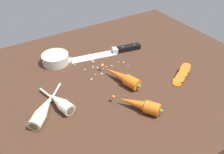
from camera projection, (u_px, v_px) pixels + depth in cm
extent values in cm
cube|color=#42281C|center=(109.00, 82.00, 95.04)|extent=(120.00, 90.00, 4.00)
cube|color=silver|center=(93.00, 56.00, 105.65)|extent=(20.47, 8.09, 0.50)
cone|color=silver|center=(68.00, 61.00, 102.47)|extent=(3.69, 4.45, 3.96)
cube|color=silver|center=(115.00, 50.00, 107.98)|extent=(2.52, 3.26, 2.20)
cube|color=black|center=(128.00, 48.00, 109.82)|extent=(11.33, 4.82, 2.20)
sphere|color=silver|center=(123.00, 47.00, 108.37)|extent=(0.50, 0.50, 0.50)
sphere|color=silver|center=(134.00, 45.00, 109.96)|extent=(0.50, 0.50, 0.50)
cylinder|color=orange|center=(132.00, 82.00, 87.94)|extent=(5.49, 6.35, 4.20)
cone|color=orange|center=(118.00, 75.00, 91.49)|extent=(7.32, 13.61, 3.99)
sphere|color=orange|center=(102.00, 66.00, 96.32)|extent=(1.20, 1.20, 1.20)
cylinder|color=#5B7F3D|center=(139.00, 86.00, 86.13)|extent=(1.42, 1.28, 1.20)
cylinder|color=orange|center=(152.00, 108.00, 77.29)|extent=(6.13, 6.28, 4.20)
cone|color=orange|center=(135.00, 103.00, 79.17)|extent=(9.66, 11.67, 3.99)
sphere|color=orange|center=(113.00, 97.00, 81.74)|extent=(1.20, 1.20, 1.20)
cylinder|color=#5B7F3D|center=(161.00, 111.00, 76.30)|extent=(1.55, 1.50, 1.20)
cylinder|color=beige|center=(37.00, 120.00, 73.31)|extent=(6.38, 6.45, 4.00)
cone|color=beige|center=(47.00, 104.00, 78.86)|extent=(8.89, 9.24, 3.80)
cylinder|color=beige|center=(55.00, 92.00, 85.09)|extent=(7.09, 7.70, 0.70)
cylinder|color=brown|center=(34.00, 127.00, 71.31)|extent=(2.27, 2.11, 2.80)
cylinder|color=beige|center=(67.00, 108.00, 77.69)|extent=(4.89, 4.90, 4.00)
cone|color=beige|center=(56.00, 99.00, 80.78)|extent=(5.49, 7.88, 3.80)
cylinder|color=beige|center=(47.00, 94.00, 84.48)|extent=(2.64, 7.66, 0.70)
cylinder|color=brown|center=(70.00, 111.00, 76.58)|extent=(2.78, 1.00, 2.80)
cylinder|color=orange|center=(177.00, 83.00, 90.57)|extent=(3.48, 3.48, 0.70)
cylinder|color=orange|center=(177.00, 81.00, 91.04)|extent=(3.38, 3.28, 1.85)
cylinder|color=orange|center=(180.00, 79.00, 91.60)|extent=(3.71, 3.60, 1.91)
cylinder|color=orange|center=(180.00, 78.00, 91.96)|extent=(3.62, 3.46, 2.43)
cylinder|color=orange|center=(181.00, 75.00, 92.65)|extent=(3.51, 3.38, 2.06)
cylinder|color=orange|center=(183.00, 74.00, 92.94)|extent=(3.55, 3.45, 1.88)
cylinder|color=orange|center=(183.00, 72.00, 93.68)|extent=(3.36, 3.27, 1.76)
cylinder|color=orange|center=(185.00, 70.00, 94.29)|extent=(3.76, 3.65, 1.98)
cylinder|color=orange|center=(185.00, 68.00, 94.73)|extent=(3.63, 3.53, 1.89)
cylinder|color=orange|center=(186.00, 66.00, 95.35)|extent=(3.42, 3.33, 1.79)
cylinder|color=beige|center=(55.00, 59.00, 100.87)|extent=(11.00, 11.00, 4.00)
cylinder|color=#ABA392|center=(55.00, 58.00, 100.58)|extent=(8.80, 8.80, 2.80)
sphere|color=beige|center=(91.00, 79.00, 92.64)|extent=(0.77, 0.77, 0.77)
sphere|color=beige|center=(93.00, 60.00, 103.41)|extent=(0.69, 0.69, 0.69)
sphere|color=beige|center=(90.00, 59.00, 104.06)|extent=(0.53, 0.53, 0.53)
sphere|color=beige|center=(75.00, 64.00, 100.88)|extent=(0.55, 0.55, 0.55)
sphere|color=beige|center=(103.00, 68.00, 98.46)|extent=(0.44, 0.44, 0.44)
sphere|color=beige|center=(102.00, 64.00, 100.71)|extent=(0.82, 0.82, 0.82)
sphere|color=beige|center=(128.00, 65.00, 100.63)|extent=(0.41, 0.41, 0.41)
sphere|color=beige|center=(92.00, 61.00, 102.32)|extent=(0.84, 0.84, 0.84)
sphere|color=beige|center=(118.00, 62.00, 102.39)|extent=(0.49, 0.49, 0.49)
sphere|color=beige|center=(93.00, 67.00, 99.09)|extent=(0.66, 0.66, 0.66)
sphere|color=beige|center=(85.00, 69.00, 97.95)|extent=(0.56, 0.56, 0.56)
sphere|color=beige|center=(106.00, 66.00, 99.52)|extent=(0.53, 0.53, 0.53)
sphere|color=beige|center=(112.00, 65.00, 100.17)|extent=(0.54, 0.54, 0.54)
sphere|color=beige|center=(93.00, 66.00, 99.89)|extent=(0.45, 0.45, 0.45)
sphere|color=beige|center=(97.00, 67.00, 98.92)|extent=(0.76, 0.76, 0.76)
sphere|color=beige|center=(102.00, 73.00, 95.50)|extent=(0.82, 0.82, 0.82)
sphere|color=beige|center=(123.00, 62.00, 102.00)|extent=(0.74, 0.74, 0.74)
sphere|color=beige|center=(95.00, 74.00, 95.31)|extent=(0.50, 0.50, 0.50)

